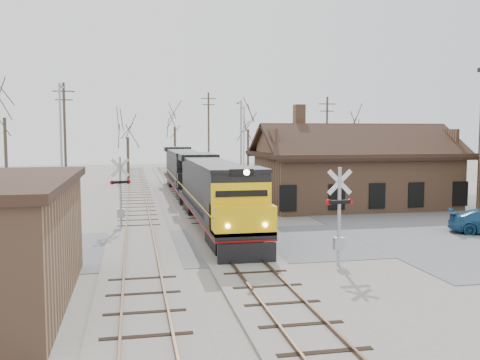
{
  "coord_description": "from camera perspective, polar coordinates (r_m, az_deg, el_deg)",
  "views": [
    {
      "loc": [
        -4.79,
        -26.63,
        5.8
      ],
      "look_at": [
        2.39,
        9.0,
        2.5
      ],
      "focal_mm": 40.0,
      "sensor_mm": 36.0,
      "label": 1
    }
  ],
  "objects": [
    {
      "name": "tree_c",
      "position": [
        76.83,
        -6.98,
        6.44
      ],
      "size": [
        4.32,
        4.32,
        10.59
      ],
      "color": "#382D23",
      "rests_on": "ground"
    },
    {
      "name": "depot",
      "position": [
        42.26,
        12.05,
        0.47
      ],
      "size": [
        15.2,
        9.31,
        7.9
      ],
      "color": "#8E6649",
      "rests_on": "ground"
    },
    {
      "name": "track_main",
      "position": [
        42.3,
        -4.78,
        -2.62
      ],
      "size": [
        3.4,
        90.0,
        0.24
      ],
      "color": "gray",
      "rests_on": "ground"
    },
    {
      "name": "locomotive_trailing",
      "position": [
        50.29,
        -5.89,
        1.02
      ],
      "size": [
        2.78,
        18.66,
        3.92
      ],
      "color": "black",
      "rests_on": "ground"
    },
    {
      "name": "tree_d",
      "position": [
        71.7,
        0.87,
        6.21
      ],
      "size": [
        4.06,
        4.06,
        9.95
      ],
      "color": "#382D23",
      "rests_on": "ground"
    },
    {
      "name": "track_siding",
      "position": [
        42.03,
        -10.9,
        -2.75
      ],
      "size": [
        3.4,
        90.0,
        0.24
      ],
      "color": "gray",
      "rests_on": "ground"
    },
    {
      "name": "utility_pole_c",
      "position": [
        61.79,
        9.24,
        4.45
      ],
      "size": [
        2.0,
        0.24,
        9.72
      ],
      "color": "#382D23",
      "rests_on": "ground"
    },
    {
      "name": "ground",
      "position": [
        27.68,
        -1.17,
        -6.91
      ],
      "size": [
        140.0,
        140.0,
        0.0
      ],
      "primitive_type": "plane",
      "color": "gray",
      "rests_on": "ground"
    },
    {
      "name": "streetlight_a",
      "position": [
        44.19,
        -18.54,
        4.3
      ],
      "size": [
        0.25,
        2.04,
        9.56
      ],
      "color": "#A5A8AD",
      "rests_on": "ground"
    },
    {
      "name": "crossbuck_near",
      "position": [
        23.52,
        10.52,
        -4.22
      ],
      "size": [
        1.22,
        0.32,
        4.28
      ],
      "rotation": [
        0.0,
        0.0,
        -0.01
      ],
      "color": "#A5A8AD",
      "rests_on": "ground"
    },
    {
      "name": "locomotive_lead",
      "position": [
        31.58,
        -2.58,
        -1.41
      ],
      "size": [
        2.78,
        18.66,
        4.14
      ],
      "color": "black",
      "rests_on": "ground"
    },
    {
      "name": "tree_a",
      "position": [
        57.89,
        -23.88,
        7.28
      ],
      "size": [
        4.79,
        4.79,
        11.73
      ],
      "color": "#382D23",
      "rests_on": "ground"
    },
    {
      "name": "crossbuck_far",
      "position": [
        32.43,
        -12.62,
        -1.64
      ],
      "size": [
        1.21,
        0.41,
        4.33
      ],
      "rotation": [
        0.0,
        0.0,
        3.42
      ],
      "color": "#A5A8AD",
      "rests_on": "ground"
    },
    {
      "name": "streetlight_c",
      "position": [
        64.03,
        0.39,
        4.41
      ],
      "size": [
        0.25,
        2.04,
        8.79
      ],
      "color": "#A5A8AD",
      "rests_on": "ground"
    },
    {
      "name": "utility_pole_a",
      "position": [
        53.31,
        -18.17,
        4.52
      ],
      "size": [
        2.0,
        0.24,
        10.38
      ],
      "color": "#382D23",
      "rests_on": "ground"
    },
    {
      "name": "utility_pole_b",
      "position": [
        71.28,
        -3.36,
        5.1
      ],
      "size": [
        2.0,
        0.24,
        10.95
      ],
      "color": "#382D23",
      "rests_on": "ground"
    },
    {
      "name": "streetlight_b",
      "position": [
        50.65,
        0.08,
        4.16
      ],
      "size": [
        0.25,
        2.04,
        8.72
      ],
      "color": "#A5A8AD",
      "rests_on": "ground"
    },
    {
      "name": "tree_b",
      "position": [
        64.71,
        -11.91,
        5.22
      ],
      "size": [
        3.42,
        3.42,
        8.39
      ],
      "color": "#382D23",
      "rests_on": "ground"
    },
    {
      "name": "road",
      "position": [
        27.67,
        -1.17,
        -6.88
      ],
      "size": [
        60.0,
        9.0,
        0.03
      ],
      "primitive_type": "cube",
      "color": "#5A5A5F",
      "rests_on": "ground"
    },
    {
      "name": "tree_e",
      "position": [
        69.72,
        12.07,
        5.44
      ],
      "size": [
        3.59,
        3.59,
        8.79
      ],
      "color": "#382D23",
      "rests_on": "ground"
    }
  ]
}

